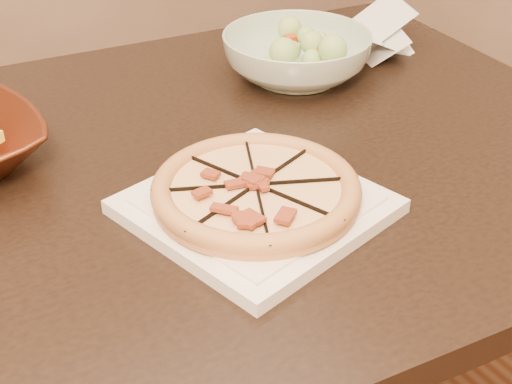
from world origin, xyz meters
TOP-DOWN VIEW (x-y plane):
  - dining_table at (-0.04, -0.17)m, footprint 1.48×1.03m
  - plate at (0.05, -0.34)m, footprint 0.32×0.32m
  - pizza at (0.05, -0.34)m, footprint 0.25×0.25m
  - salad_bowl at (0.32, -0.03)m, footprint 0.28×0.28m
  - salad at (0.31, -0.03)m, footprint 0.09×0.12m
  - cling_film at (0.50, -0.01)m, footprint 0.20×0.17m

SIDE VIEW (x-z plane):
  - dining_table at x=-0.04m, z-range 0.27..1.02m
  - plate at x=0.05m, z-range 0.75..0.77m
  - cling_film at x=0.50m, z-range 0.75..0.80m
  - pizza at x=0.05m, z-range 0.77..0.80m
  - salad_bowl at x=0.32m, z-range 0.75..0.83m
  - salad at x=0.31m, z-range 0.83..0.86m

